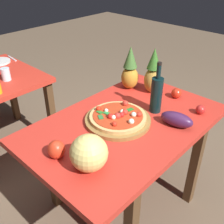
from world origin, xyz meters
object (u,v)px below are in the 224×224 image
at_px(pizza_board, 118,120).
at_px(drinking_glass_water, 6,74).
at_px(wine_bottle, 156,94).
at_px(eggplant, 177,119).
at_px(tomato_by_bottle, 176,93).
at_px(knife_utensil, 12,58).
at_px(display_table, 125,134).
at_px(bell_pepper, 56,149).
at_px(tomato_beside_pepper, 201,110).
at_px(melon, 89,153).
at_px(pineapple_right, 130,70).
at_px(pizza, 118,116).
at_px(pineapple_left, 153,73).

distance_m(pizza_board, drinking_glass_water, 1.09).
distance_m(pizza_board, wine_bottle, 0.30).
distance_m(pizza_board, eggplant, 0.36).
bearing_deg(eggplant, wine_bottle, 74.78).
bearing_deg(pizza_board, tomato_by_bottle, -10.73).
xyz_separation_m(wine_bottle, knife_utensil, (-0.16, 1.59, -0.12)).
height_order(display_table, bell_pepper, bell_pepper).
relative_size(eggplant, tomato_by_bottle, 2.71).
bearing_deg(tomato_beside_pepper, wine_bottle, 126.58).
bearing_deg(wine_bottle, tomato_by_bottle, -1.05).
height_order(display_table, melon, melon).
xyz_separation_m(wine_bottle, pineapple_right, (0.15, 0.34, 0.02)).
relative_size(pineapple_right, eggplant, 1.65).
distance_m(pizza_board, pizza, 0.03).
bearing_deg(display_table, pizza_board, 132.36).
height_order(pineapple_right, tomato_by_bottle, pineapple_right).
xyz_separation_m(display_table, pizza_board, (-0.03, 0.04, 0.10)).
xyz_separation_m(wine_bottle, tomato_by_bottle, (0.26, -0.00, -0.09)).
xyz_separation_m(eggplant, knife_utensil, (-0.10, 1.79, -0.04)).
relative_size(pizza, melon, 1.88).
bearing_deg(tomato_beside_pepper, tomato_by_bottle, 70.58).
xyz_separation_m(tomato_beside_pepper, knife_utensil, (-0.33, 1.83, -0.03)).
bearing_deg(bell_pepper, pizza, -1.87).
height_order(pineapple_left, tomato_beside_pepper, pineapple_left).
distance_m(display_table, pizza, 0.14).
bearing_deg(pineapple_left, pizza_board, -169.60).
height_order(pizza, tomato_beside_pepper, pizza).
height_order(melon, knife_utensil, melon).
distance_m(pineapple_right, tomato_by_bottle, 0.38).
xyz_separation_m(pineapple_left, drinking_glass_water, (-0.65, 0.99, -0.10)).
relative_size(pineapple_right, tomato_by_bottle, 4.48).
height_order(bell_pepper, eggplant, bell_pepper).
xyz_separation_m(pizza, melon, (-0.40, -0.17, 0.05)).
relative_size(pizza_board, eggplant, 2.06).
distance_m(pizza, bell_pepper, 0.46).
height_order(display_table, wine_bottle, wine_bottle).
bearing_deg(bell_pepper, eggplant, -24.30).
height_order(bell_pepper, knife_utensil, bell_pepper).
distance_m(pizza, tomato_beside_pepper, 0.55).
bearing_deg(pizza, pizza_board, 132.35).
bearing_deg(pineapple_right, bell_pepper, -164.76).
distance_m(pineapple_left, bell_pepper, 0.94).
height_order(pineapple_left, bell_pepper, pineapple_left).
distance_m(display_table, drinking_glass_water, 1.14).
bearing_deg(eggplant, bell_pepper, 155.70).
relative_size(wine_bottle, pineapple_left, 1.01).
relative_size(pizza_board, wine_bottle, 1.20).
bearing_deg(tomato_by_bottle, melon, -175.50).
distance_m(melon, tomato_beside_pepper, 0.86).
distance_m(wine_bottle, pineapple_left, 0.28).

